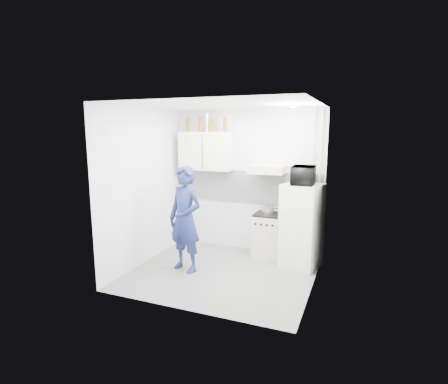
% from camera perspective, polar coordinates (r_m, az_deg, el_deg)
% --- Properties ---
extents(floor, '(2.80, 2.80, 0.00)m').
position_cam_1_polar(floor, '(5.70, -0.32, -13.04)').
color(floor, slate).
rests_on(floor, ground).
extents(ceiling, '(2.80, 2.80, 0.00)m').
position_cam_1_polar(ceiling, '(5.24, -0.35, 14.05)').
color(ceiling, white).
rests_on(ceiling, wall_back).
extents(wall_back, '(2.80, 0.00, 2.80)m').
position_cam_1_polar(wall_back, '(6.48, 3.84, 1.77)').
color(wall_back, white).
rests_on(wall_back, floor).
extents(wall_left, '(0.00, 2.60, 2.60)m').
position_cam_1_polar(wall_left, '(5.98, -12.85, 0.83)').
color(wall_left, white).
rests_on(wall_left, floor).
extents(wall_right, '(0.00, 2.60, 2.60)m').
position_cam_1_polar(wall_right, '(4.97, 14.78, -1.14)').
color(wall_right, white).
rests_on(wall_right, floor).
extents(person, '(0.70, 0.54, 1.69)m').
position_cam_1_polar(person, '(5.58, -6.36, -4.43)').
color(person, navy).
rests_on(person, floor).
extents(stove, '(0.47, 0.47, 0.75)m').
position_cam_1_polar(stove, '(6.32, 7.07, -7.08)').
color(stove, beige).
rests_on(stove, floor).
extents(fridge, '(0.69, 0.69, 1.38)m').
position_cam_1_polar(fridge, '(5.88, 12.53, -5.41)').
color(fridge, white).
rests_on(fridge, floor).
extents(stove_top, '(0.45, 0.45, 0.03)m').
position_cam_1_polar(stove_top, '(6.22, 7.15, -3.64)').
color(stove_top, black).
rests_on(stove_top, stove).
extents(saucepan, '(0.20, 0.20, 0.11)m').
position_cam_1_polar(saucepan, '(6.26, 7.20, -2.90)').
color(saucepan, silver).
rests_on(saucepan, stove_top).
extents(microwave, '(0.54, 0.38, 0.29)m').
position_cam_1_polar(microwave, '(5.71, 12.86, 2.69)').
color(microwave, black).
rests_on(microwave, fridge).
extents(bottle_a, '(0.06, 0.06, 0.27)m').
position_cam_1_polar(bottle_a, '(6.68, -5.90, 10.92)').
color(bottle_a, brown).
rests_on(bottle_a, upper_cabinet).
extents(bottle_c, '(0.07, 0.07, 0.29)m').
position_cam_1_polar(bottle_c, '(6.57, -3.87, 11.04)').
color(bottle_c, brown).
rests_on(bottle_c, upper_cabinet).
extents(bottle_d, '(0.08, 0.08, 0.33)m').
position_cam_1_polar(bottle_d, '(6.51, -2.81, 11.24)').
color(bottle_d, silver).
rests_on(bottle_d, upper_cabinet).
extents(canister_a, '(0.09, 0.09, 0.22)m').
position_cam_1_polar(canister_a, '(6.47, -1.88, 10.78)').
color(canister_a, brown).
rests_on(canister_a, upper_cabinet).
extents(bottle_e, '(0.07, 0.07, 0.27)m').
position_cam_1_polar(bottle_e, '(6.37, 0.17, 11.00)').
color(bottle_e, brown).
rests_on(bottle_e, upper_cabinet).
extents(upper_cabinet, '(1.00, 0.35, 0.70)m').
position_cam_1_polar(upper_cabinet, '(6.53, -2.89, 6.71)').
color(upper_cabinet, white).
rests_on(upper_cabinet, wall_back).
extents(range_hood, '(0.60, 0.50, 0.14)m').
position_cam_1_polar(range_hood, '(6.08, 7.18, 3.73)').
color(range_hood, beige).
rests_on(range_hood, wall_back).
extents(backsplash, '(2.74, 0.03, 0.60)m').
position_cam_1_polar(backsplash, '(6.48, 3.79, 0.88)').
color(backsplash, white).
rests_on(backsplash, wall_back).
extents(pipe_a, '(0.05, 0.05, 2.60)m').
position_cam_1_polar(pipe_a, '(6.13, 15.24, 0.95)').
color(pipe_a, beige).
rests_on(pipe_a, floor).
extents(pipe_b, '(0.04, 0.04, 2.60)m').
position_cam_1_polar(pipe_b, '(6.14, 14.13, 1.02)').
color(pipe_b, beige).
rests_on(pipe_b, floor).
extents(ceiling_spot_fixture, '(0.10, 0.10, 0.02)m').
position_cam_1_polar(ceiling_spot_fixture, '(5.15, 11.19, 13.59)').
color(ceiling_spot_fixture, white).
rests_on(ceiling_spot_fixture, ceiling).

